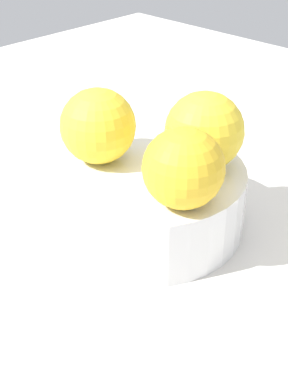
% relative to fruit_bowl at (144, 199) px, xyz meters
% --- Properties ---
extents(ground_plane, '(1.10, 1.10, 0.02)m').
position_rel_fruit_bowl_xyz_m(ground_plane, '(0.00, 0.00, -0.04)').
color(ground_plane, silver).
extents(fruit_bowl, '(0.17, 0.17, 0.06)m').
position_rel_fruit_bowl_xyz_m(fruit_bowl, '(0.00, 0.00, 0.00)').
color(fruit_bowl, white).
rests_on(fruit_bowl, ground_plane).
extents(orange_in_bowl_0, '(0.06, 0.06, 0.06)m').
position_rel_fruit_bowl_xyz_m(orange_in_bowl_0, '(-0.04, -0.01, 0.06)').
color(orange_in_bowl_0, yellow).
rests_on(orange_in_bowl_0, fruit_bowl).
extents(orange_in_bowl_1, '(0.06, 0.06, 0.06)m').
position_rel_fruit_bowl_xyz_m(orange_in_bowl_1, '(0.06, -0.02, 0.06)').
color(orange_in_bowl_1, yellow).
rests_on(orange_in_bowl_1, fruit_bowl).
extents(orange_in_bowl_2, '(0.07, 0.07, 0.07)m').
position_rel_fruit_bowl_xyz_m(orange_in_bowl_2, '(0.03, 0.04, 0.06)').
color(orange_in_bowl_2, yellow).
rests_on(orange_in_bowl_2, fruit_bowl).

